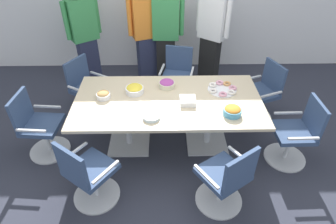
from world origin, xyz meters
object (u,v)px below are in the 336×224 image
conference_table (168,107)px  office_chair_2 (39,128)px  snack_bowl_cookies (103,95)px  snack_bowl_chips_orange (232,111)px  office_chair_5 (296,135)px  donut_platter (222,89)px  office_chair_3 (88,176)px  office_chair_6 (261,95)px  person_standing_1 (146,32)px  office_chair_4 (226,180)px  person_standing_0 (85,35)px  snack_bowl_chips_yellow (135,89)px  person_standing_3 (212,32)px  person_standing_2 (166,34)px  office_chair_0 (177,79)px  office_chair_1 (88,91)px  snack_bowl_candy_mix (167,84)px  plate_stack (151,117)px  napkin_pile (188,101)px

conference_table → office_chair_2: bearing=-175.6°
snack_bowl_cookies → snack_bowl_chips_orange: (1.59, -0.37, 0.01)m
office_chair_5 → donut_platter: (-0.89, 0.55, 0.36)m
office_chair_3 → office_chair_2: bearing=171.1°
office_chair_6 → person_standing_1: 2.19m
office_chair_3 → office_chair_4: 1.49m
office_chair_2 → person_standing_0: size_ratio=0.51×
snack_bowl_cookies → donut_platter: 1.57m
snack_bowl_chips_yellow → office_chair_3: bearing=-112.0°
person_standing_3 → snack_bowl_chips_yellow: bearing=87.4°
office_chair_3 → snack_bowl_chips_yellow: office_chair_3 is taller
person_standing_2 → office_chair_0: bearing=108.9°
office_chair_2 → office_chair_3: same height
office_chair_1 → snack_bowl_candy_mix: bearing=100.4°
office_chair_6 → snack_bowl_cookies: bearing=82.1°
person_standing_3 → plate_stack: (-0.96, -1.98, -0.22)m
person_standing_1 → office_chair_6: bearing=127.1°
person_standing_3 → office_chair_0: bearing=77.8°
office_chair_1 → plate_stack: office_chair_1 is taller
office_chair_5 → napkin_pile: office_chair_5 is taller
office_chair_0 → napkin_pile: (0.08, -1.18, 0.38)m
person_standing_1 → snack_bowl_candy_mix: bearing=83.0°
snack_bowl_candy_mix → snack_bowl_chips_orange: size_ratio=0.99×
person_standing_0 → napkin_pile: size_ratio=9.13×
person_standing_0 → snack_bowl_cookies: 1.71m
office_chair_1 → person_standing_1: 1.42m
office_chair_0 → snack_bowl_candy_mix: size_ratio=4.19×
office_chair_3 → napkin_pile: 1.47m
office_chair_3 → plate_stack: office_chair_3 is taller
office_chair_0 → napkin_pile: 1.24m
office_chair_1 → office_chair_3: 1.73m
office_chair_0 → donut_platter: (0.57, -0.88, 0.36)m
conference_table → office_chair_0: 1.13m
snack_bowl_candy_mix → snack_bowl_chips_yellow: bearing=-162.8°
office_chair_5 → person_standing_3: size_ratio=0.48×
person_standing_3 → snack_bowl_cookies: size_ratio=10.57×
snack_bowl_candy_mix → napkin_pile: 0.46m
snack_bowl_chips_yellow → snack_bowl_candy_mix: 0.44m
office_chair_2 → person_standing_0: (0.31, 1.80, 0.54)m
person_standing_2 → plate_stack: bearing=87.5°
office_chair_1 → office_chair_4: 2.56m
person_standing_2 → plate_stack: person_standing_2 is taller
person_standing_3 → snack_bowl_cookies: person_standing_3 is taller
conference_table → person_standing_2: (-0.01, 1.71, 0.31)m
person_standing_2 → office_chair_3: bearing=74.4°
conference_table → snack_bowl_chips_orange: 0.84m
snack_bowl_cookies → person_standing_1: bearing=74.1°
donut_platter → person_standing_2: bearing=116.5°
snack_bowl_chips_yellow → snack_bowl_chips_orange: 1.29m
plate_stack → office_chair_2: bearing=170.6°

